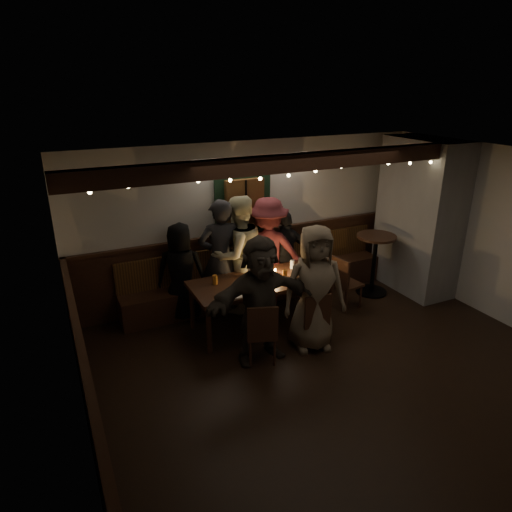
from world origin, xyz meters
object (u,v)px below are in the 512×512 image
person_f (260,300)px  person_a (181,272)px  dining_table (262,284)px  person_b (221,258)px  chair_near_right (314,317)px  person_g (314,288)px  person_c (238,255)px  person_d (268,252)px  person_e (285,256)px  high_top (375,257)px  chair_near_left (262,330)px  chair_end (344,280)px

person_f → person_a: bearing=110.8°
dining_table → person_b: bearing=121.8°
chair_near_right → person_g: (0.01, 0.05, 0.41)m
person_c → person_a: bearing=-17.5°
person_g → person_c: bearing=122.1°
person_c → person_d: person_c is taller
person_a → person_e: 1.76m
chair_near_right → person_g: 0.41m
person_c → high_top: bearing=159.3°
person_b → person_e: size_ratio=1.23×
chair_near_left → person_a: size_ratio=0.57×
high_top → person_d: bearing=165.4°
chair_near_left → person_c: (0.33, 1.52, 0.45)m
person_a → person_e: size_ratio=1.01×
chair_end → person_f: 1.97m
dining_table → chair_near_left: bearing=-115.9°
person_f → person_g: 0.77m
person_g → person_a: bearing=145.1°
person_e → person_f: size_ratio=0.88×
person_a → person_d: bearing=-161.6°
person_a → chair_end: bearing=-177.2°
chair_near_left → chair_near_right: (0.80, 0.03, -0.01)m
person_c → person_d: 0.54m
chair_end → person_b: person_b is taller
chair_near_left → person_g: 0.90m
chair_end → person_a: size_ratio=0.58×
chair_near_left → chair_near_right: chair_near_left is taller
person_a → person_e: bearing=-160.1°
chair_near_right → person_b: 1.73m
high_top → person_a: 3.27m
person_d → person_e: 0.37m
dining_table → chair_near_right: dining_table is taller
person_f → dining_table: bearing=62.0°
person_b → chair_end: bearing=167.4°
dining_table → person_c: (-0.10, 0.64, 0.25)m
chair_near_left → person_a: bearing=108.9°
chair_end → person_g: 1.33m
person_g → dining_table: bearing=129.0°
chair_end → person_d: bearing=143.2°
dining_table → person_f: person_f is taller
person_d → person_f: bearing=76.1°
chair_near_right → person_d: (0.06, 1.53, 0.42)m
person_c → person_g: size_ratio=1.06×
chair_near_left → high_top: 2.88m
person_e → person_b: bearing=6.0°
person_f → person_g: (0.77, -0.04, 0.02)m
chair_near_right → person_e: size_ratio=0.55×
dining_table → person_c: person_c is taller
dining_table → person_b: (-0.39, 0.63, 0.24)m
dining_table → person_a: person_a is taller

